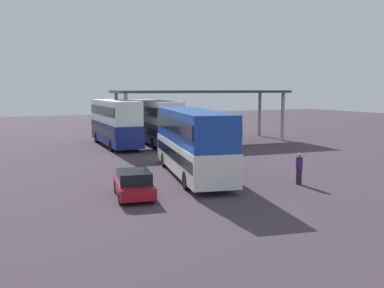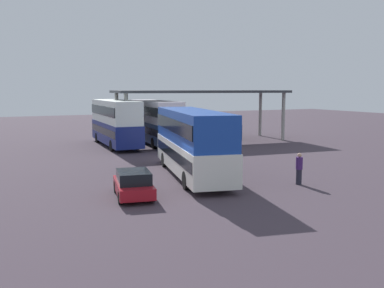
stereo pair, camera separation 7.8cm
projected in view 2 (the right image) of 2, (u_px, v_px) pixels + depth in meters
name	position (u px, v px, depth m)	size (l,w,h in m)	color
ground_plane	(202.00, 191.00, 22.30)	(140.00, 140.00, 0.00)	#423640
double_decker_main	(192.00, 140.00, 25.98)	(4.86, 11.37, 4.07)	white
parked_hatchback	(133.00, 184.00, 21.01)	(2.37, 4.01, 1.35)	#A5141F
double_decker_near_canopy	(115.00, 121.00, 39.71)	(2.98, 10.70, 4.32)	navy
double_decker_mid_row	(155.00, 120.00, 41.52)	(3.33, 10.78, 4.22)	navy
depot_canopy	(201.00, 94.00, 43.18)	(18.23, 7.86, 5.23)	#33353A
pedestrian_waiting	(299.00, 169.00, 23.80)	(0.38, 0.38, 1.80)	#262633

